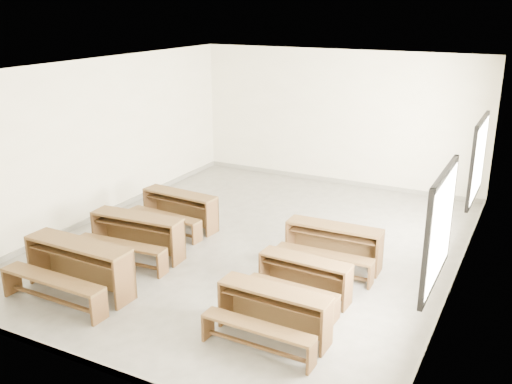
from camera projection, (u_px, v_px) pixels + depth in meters
The scene contains 7 objects.
room at pixel (261, 130), 9.76m from camera, with size 8.50×8.50×3.20m.
desk_set_0 at pixel (77, 264), 8.57m from camera, with size 1.80×0.96×0.80m.
desk_set_1 at pixel (136, 233), 9.81m from camera, with size 1.72×0.97×0.75m.
desk_set_2 at pixel (179, 208), 11.11m from camera, with size 1.62×0.92×0.71m.
desk_set_3 at pixel (273, 310), 7.43m from camera, with size 1.54×0.82×0.68m.
desk_set_4 at pixel (304, 276), 8.44m from camera, with size 1.42×0.78×0.63m.
desk_set_5 at pixel (333, 243), 9.45m from camera, with size 1.62×0.87×0.72m.
Camera 1 is at (4.42, -8.56, 4.21)m, focal length 40.00 mm.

